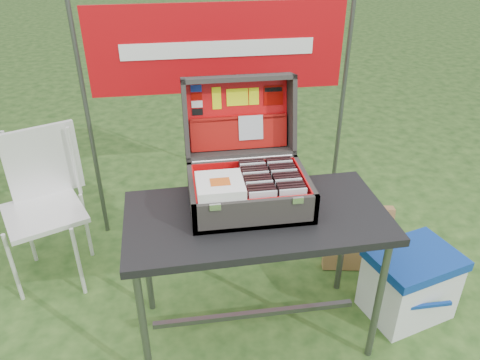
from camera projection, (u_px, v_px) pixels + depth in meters
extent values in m
plane|color=#1F4016|center=(245.00, 332.00, 2.62)|extent=(80.00, 80.00, 0.00)
cube|color=black|center=(257.00, 217.00, 2.25)|extent=(1.27, 0.66, 0.04)
cylinder|color=#59595B|center=(144.00, 329.00, 2.15)|extent=(0.04, 0.04, 0.75)
cylinder|color=#59595B|center=(378.00, 302.00, 2.30)|extent=(0.04, 0.04, 0.75)
cylinder|color=#59595B|center=(146.00, 258.00, 2.59)|extent=(0.04, 0.04, 0.75)
cylinder|color=#59595B|center=(343.00, 240.00, 2.74)|extent=(0.04, 0.04, 0.75)
cube|color=#59595B|center=(255.00, 314.00, 2.57)|extent=(1.11, 0.03, 0.03)
cube|color=#423D39|center=(249.00, 204.00, 2.29)|extent=(0.57, 0.41, 0.02)
cube|color=#423D39|center=(256.00, 215.00, 2.09)|extent=(0.57, 0.02, 0.15)
cube|color=#423D39|center=(243.00, 173.00, 2.43)|extent=(0.57, 0.02, 0.15)
cube|color=#423D39|center=(192.00, 197.00, 2.22)|extent=(0.02, 0.41, 0.15)
cube|color=#423D39|center=(305.00, 188.00, 2.30)|extent=(0.02, 0.41, 0.15)
cube|color=red|center=(249.00, 201.00, 2.29)|extent=(0.53, 0.37, 0.01)
cube|color=silver|center=(215.00, 207.00, 2.03)|extent=(0.05, 0.01, 0.03)
cube|color=silver|center=(298.00, 200.00, 2.07)|extent=(0.05, 0.01, 0.03)
cylinder|color=silver|center=(243.00, 159.00, 2.40)|extent=(0.52, 0.02, 0.02)
cube|color=#423D39|center=(237.00, 114.00, 2.47)|extent=(0.57, 0.11, 0.41)
cube|color=#423D39|center=(238.00, 78.00, 2.34)|extent=(0.57, 0.16, 0.05)
cube|color=#423D39|center=(240.00, 153.00, 2.47)|extent=(0.57, 0.16, 0.05)
cube|color=#423D39|center=(185.00, 120.00, 2.37)|extent=(0.02, 0.24, 0.43)
cube|color=#423D39|center=(291.00, 113.00, 2.44)|extent=(0.02, 0.24, 0.43)
cube|color=red|center=(238.00, 115.00, 2.45)|extent=(0.53, 0.08, 0.35)
cube|color=red|center=(256.00, 211.00, 2.10)|extent=(0.53, 0.01, 0.13)
cube|color=red|center=(243.00, 172.00, 2.41)|extent=(0.53, 0.01, 0.13)
cube|color=red|center=(195.00, 195.00, 2.22)|extent=(0.01, 0.37, 0.13)
cube|color=red|center=(302.00, 186.00, 2.29)|extent=(0.01, 0.37, 0.13)
cube|color=#A1120D|center=(239.00, 133.00, 2.46)|extent=(0.51, 0.07, 0.17)
cube|color=#A1120D|center=(239.00, 118.00, 2.43)|extent=(0.50, 0.02, 0.02)
cube|color=silver|center=(251.00, 128.00, 2.45)|extent=(0.13, 0.04, 0.13)
cube|color=#1933B2|center=(196.00, 88.00, 2.37)|extent=(0.06, 0.01, 0.03)
cube|color=#9B0600|center=(197.00, 96.00, 2.39)|extent=(0.06, 0.01, 0.03)
cube|color=white|center=(197.00, 104.00, 2.40)|extent=(0.06, 0.01, 0.03)
cube|color=black|center=(197.00, 112.00, 2.41)|extent=(0.06, 0.01, 0.03)
cube|color=#EAF90F|center=(217.00, 98.00, 2.40)|extent=(0.05, 0.03, 0.11)
cube|color=#EAF90F|center=(237.00, 97.00, 2.42)|extent=(0.11, 0.02, 0.09)
cube|color=#EAF90F|center=(254.00, 96.00, 2.43)|extent=(0.05, 0.02, 0.09)
cube|color=#9B0600|center=(273.00, 95.00, 2.44)|extent=(0.10, 0.02, 0.10)
cube|color=black|center=(273.00, 89.00, 2.43)|extent=(0.09, 0.01, 0.02)
cube|color=silver|center=(263.00, 205.00, 2.12)|extent=(0.13, 0.01, 0.15)
cube|color=black|center=(262.00, 203.00, 2.14)|extent=(0.13, 0.01, 0.15)
cube|color=black|center=(261.00, 200.00, 2.16)|extent=(0.13, 0.01, 0.15)
cube|color=black|center=(260.00, 197.00, 2.18)|extent=(0.13, 0.01, 0.15)
cube|color=silver|center=(259.00, 195.00, 2.19)|extent=(0.13, 0.01, 0.15)
cube|color=black|center=(258.00, 192.00, 2.21)|extent=(0.13, 0.01, 0.15)
cube|color=black|center=(257.00, 190.00, 2.23)|extent=(0.13, 0.01, 0.15)
cube|color=black|center=(257.00, 187.00, 2.25)|extent=(0.13, 0.01, 0.15)
cube|color=silver|center=(256.00, 185.00, 2.27)|extent=(0.13, 0.01, 0.15)
cube|color=black|center=(255.00, 183.00, 2.29)|extent=(0.13, 0.01, 0.15)
cube|color=black|center=(254.00, 180.00, 2.31)|extent=(0.13, 0.01, 0.15)
cube|color=black|center=(253.00, 178.00, 2.33)|extent=(0.13, 0.01, 0.15)
cube|color=silver|center=(252.00, 176.00, 2.35)|extent=(0.13, 0.01, 0.15)
cube|color=black|center=(252.00, 174.00, 2.37)|extent=(0.13, 0.01, 0.15)
cube|color=black|center=(251.00, 172.00, 2.39)|extent=(0.13, 0.01, 0.15)
cube|color=silver|center=(293.00, 203.00, 2.14)|extent=(0.13, 0.01, 0.15)
cube|color=black|center=(291.00, 200.00, 2.15)|extent=(0.13, 0.01, 0.15)
cube|color=black|center=(290.00, 198.00, 2.17)|extent=(0.13, 0.01, 0.15)
cube|color=black|center=(289.00, 195.00, 2.19)|extent=(0.13, 0.01, 0.15)
cube|color=silver|center=(288.00, 192.00, 2.21)|extent=(0.13, 0.01, 0.15)
cube|color=black|center=(287.00, 190.00, 2.23)|extent=(0.13, 0.01, 0.15)
cube|color=black|center=(286.00, 188.00, 2.25)|extent=(0.13, 0.01, 0.15)
cube|color=black|center=(285.00, 185.00, 2.27)|extent=(0.13, 0.01, 0.15)
cube|color=silver|center=(283.00, 183.00, 2.29)|extent=(0.13, 0.01, 0.15)
cube|color=black|center=(282.00, 181.00, 2.31)|extent=(0.13, 0.01, 0.15)
cube|color=black|center=(281.00, 178.00, 2.33)|extent=(0.13, 0.01, 0.15)
cube|color=black|center=(280.00, 176.00, 2.35)|extent=(0.13, 0.01, 0.15)
cube|color=silver|center=(279.00, 174.00, 2.37)|extent=(0.13, 0.01, 0.15)
cube|color=black|center=(278.00, 172.00, 2.39)|extent=(0.13, 0.01, 0.15)
cube|color=black|center=(277.00, 170.00, 2.41)|extent=(0.13, 0.01, 0.15)
cube|color=white|center=(220.00, 189.00, 2.13)|extent=(0.22, 0.22, 0.00)
cube|color=white|center=(220.00, 188.00, 2.13)|extent=(0.22, 0.22, 0.00)
cube|color=white|center=(220.00, 187.00, 2.13)|extent=(0.22, 0.22, 0.00)
cube|color=white|center=(220.00, 186.00, 2.13)|extent=(0.22, 0.22, 0.00)
cube|color=white|center=(220.00, 185.00, 2.12)|extent=(0.22, 0.22, 0.00)
cube|color=white|center=(220.00, 184.00, 2.12)|extent=(0.22, 0.22, 0.00)
cube|color=white|center=(220.00, 183.00, 2.12)|extent=(0.22, 0.22, 0.00)
cube|color=white|center=(220.00, 182.00, 2.12)|extent=(0.22, 0.22, 0.00)
cube|color=white|center=(220.00, 181.00, 2.11)|extent=(0.22, 0.22, 0.00)
cube|color=#D85919|center=(220.00, 182.00, 2.10)|extent=(0.09, 0.07, 0.00)
cube|color=white|center=(408.00, 287.00, 2.67)|extent=(0.52, 0.45, 0.36)
cube|color=navy|center=(415.00, 259.00, 2.56)|extent=(0.55, 0.47, 0.06)
cube|color=navy|center=(427.00, 306.00, 2.48)|extent=(0.28, 0.02, 0.02)
cube|color=silver|center=(44.00, 213.00, 2.77)|extent=(0.57, 0.57, 0.03)
cube|color=silver|center=(43.00, 162.00, 2.83)|extent=(0.41, 0.20, 0.45)
cylinder|color=silver|center=(13.00, 268.00, 2.72)|extent=(0.02, 0.02, 0.49)
cylinder|color=silver|center=(79.00, 262.00, 2.76)|extent=(0.02, 0.02, 0.49)
cylinder|color=silver|center=(28.00, 231.00, 3.03)|extent=(0.02, 0.02, 0.49)
cylinder|color=silver|center=(87.00, 226.00, 3.08)|extent=(0.02, 0.02, 0.49)
cylinder|color=silver|center=(11.00, 166.00, 2.81)|extent=(0.02, 0.02, 0.45)
cylinder|color=silver|center=(74.00, 161.00, 2.86)|extent=(0.02, 0.02, 0.45)
cube|color=#9E703D|center=(357.00, 238.00, 3.00)|extent=(0.44, 0.20, 0.45)
cylinder|color=#59595B|center=(89.00, 123.00, 3.02)|extent=(0.03, 0.03, 1.70)
cylinder|color=#59595B|center=(341.00, 109.00, 3.24)|extent=(0.03, 0.03, 1.70)
cube|color=#AD080E|center=(218.00, 49.00, 2.89)|extent=(1.60, 0.02, 0.55)
cube|color=white|center=(218.00, 49.00, 2.88)|extent=(1.20, 0.00, 0.10)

